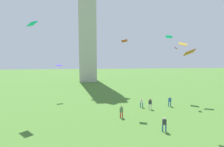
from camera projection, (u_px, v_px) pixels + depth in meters
monument_obelisk at (88, 9)px, 59.17m from camera, size 6.08×6.08×51.27m
person_0 at (121, 111)px, 24.13m from camera, size 0.52×0.47×1.74m
person_1 at (170, 101)px, 29.74m from camera, size 0.53×0.28×1.71m
person_3 at (150, 103)px, 28.06m from camera, size 0.56×0.33×1.81m
person_4 at (164, 123)px, 19.62m from camera, size 0.52×0.34×1.71m
person_5 at (142, 102)px, 29.18m from camera, size 0.50×0.35×1.65m
kite_flying_0 at (176, 48)px, 31.96m from camera, size 0.88×1.01×0.44m
kite_flying_1 at (59, 65)px, 34.69m from camera, size 1.25×1.02×0.20m
kite_flying_2 at (189, 52)px, 20.06m from camera, size 1.71×1.91×0.87m
kite_flying_3 at (169, 37)px, 36.25m from camera, size 1.58×1.54×0.64m
kite_flying_4 at (183, 44)px, 33.59m from camera, size 1.92×1.64×0.88m
kite_flying_5 at (32, 24)px, 25.75m from camera, size 1.83×1.91×0.88m
kite_flying_6 at (124, 41)px, 27.64m from camera, size 1.12×0.81×0.51m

